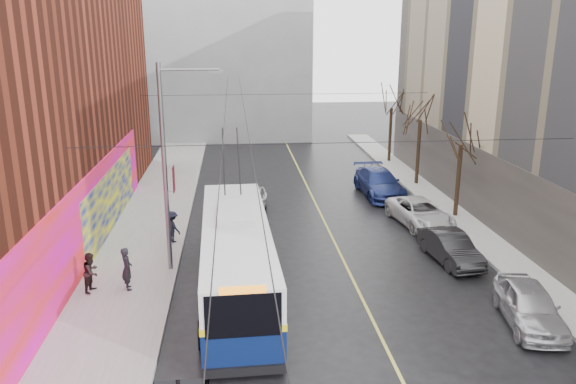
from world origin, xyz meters
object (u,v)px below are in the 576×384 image
(tree_near, at_px, (462,131))
(parked_car_a, at_px, (529,305))
(pedestrian_a, at_px, (127,268))
(streetlight_pole, at_px, (168,164))
(parked_car_d, at_px, (379,183))
(parked_car_c, at_px, (420,213))
(pedestrian_b, at_px, (91,272))
(trolleybus, at_px, (236,256))
(following_car, at_px, (250,202))
(tree_far, at_px, (392,98))
(pedestrian_c, at_px, (173,227))
(tree_mid, at_px, (421,109))
(parked_car_b, at_px, (450,247))

(tree_near, bearing_deg, parked_car_a, -99.54)
(pedestrian_a, bearing_deg, streetlight_pole, -60.65)
(streetlight_pole, xyz_separation_m, pedestrian_a, (-1.65, -1.91, -3.81))
(streetlight_pole, xyz_separation_m, parked_car_d, (11.94, 10.82, -4.02))
(parked_car_c, xyz_separation_m, pedestrian_b, (-15.76, -6.93, 0.27))
(streetlight_pole, relative_size, pedestrian_b, 5.53)
(streetlight_pole, height_order, parked_car_c, streetlight_pole)
(trolleybus, distance_m, following_car, 10.23)
(streetlight_pole, xyz_separation_m, tree_far, (15.14, 20.00, 0.30))
(pedestrian_b, height_order, pedestrian_c, pedestrian_b)
(streetlight_pole, height_order, parked_car_a, streetlight_pole)
(tree_mid, height_order, parked_car_a, tree_mid)
(tree_near, bearing_deg, following_car, 171.49)
(tree_mid, bearing_deg, pedestrian_b, -140.53)
(streetlight_pole, relative_size, trolleybus, 0.74)
(streetlight_pole, distance_m, tree_far, 25.09)
(tree_near, relative_size, pedestrian_b, 3.93)
(parked_car_b, xyz_separation_m, pedestrian_b, (-15.49, -1.85, 0.28))
(tree_mid, relative_size, parked_car_c, 1.34)
(pedestrian_b, bearing_deg, parked_car_c, -50.93)
(following_car, xyz_separation_m, pedestrian_a, (-5.24, -9.63, 0.28))
(parked_car_d, bearing_deg, pedestrian_a, -139.23)
(parked_car_a, bearing_deg, parked_car_b, 106.69)
(tree_far, distance_m, pedestrian_c, 23.20)
(parked_car_a, relative_size, parked_car_d, 0.76)
(tree_near, bearing_deg, parked_car_c, -156.92)
(tree_mid, relative_size, tree_far, 1.02)
(parked_car_a, distance_m, parked_car_d, 16.76)
(following_car, bearing_deg, parked_car_c, -9.62)
(parked_car_b, bearing_deg, tree_near, 59.92)
(tree_near, xyz_separation_m, following_car, (-11.55, 1.73, -4.22))
(trolleybus, bearing_deg, following_car, 83.53)
(following_car, distance_m, pedestrian_a, 10.97)
(tree_far, relative_size, pedestrian_c, 4.16)
(tree_mid, xyz_separation_m, parked_car_a, (-2.00, -18.90, -4.51))
(trolleybus, relative_size, pedestrian_b, 7.51)
(parked_car_b, distance_m, parked_car_d, 10.93)
(tree_near, distance_m, pedestrian_a, 18.97)
(streetlight_pole, distance_m, tree_mid, 19.96)
(tree_far, bearing_deg, pedestrian_c, -132.80)
(pedestrian_b, bearing_deg, parked_car_b, -67.85)
(parked_car_c, bearing_deg, following_car, 155.29)
(parked_car_b, relative_size, parked_car_d, 0.73)
(pedestrian_a, height_order, pedestrian_c, pedestrian_a)
(trolleybus, height_order, pedestrian_b, trolleybus)
(parked_car_d, bearing_deg, tree_near, -58.74)
(tree_far, height_order, pedestrian_a, tree_far)
(tree_near, bearing_deg, pedestrian_c, -169.97)
(parked_car_a, bearing_deg, pedestrian_a, 174.86)
(parked_car_a, height_order, following_car, following_car)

